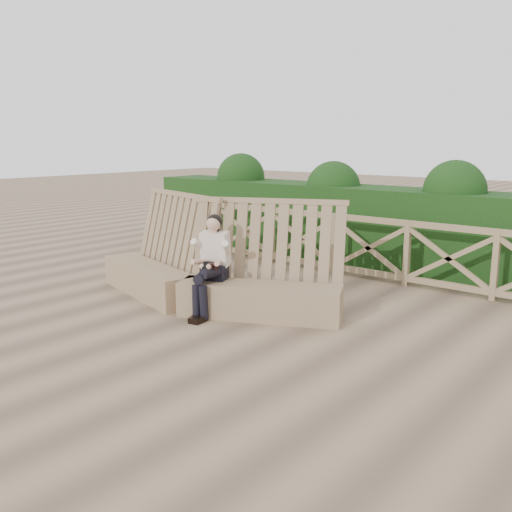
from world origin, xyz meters
The scene contains 5 objects.
ground centered at (0.00, 0.00, 0.00)m, with size 60.00×60.00×0.00m, color brown.
bench centered at (-1.09, 0.53, 0.41)m, with size 4.35×1.66×1.61m.
woman centered at (-0.67, 0.27, 0.76)m, with size 0.52×0.86×1.40m.
guardrail centered at (0.00, 3.50, 0.55)m, with size 10.10×0.09×1.10m.
hedge centered at (0.00, 4.70, 0.75)m, with size 12.00×1.20×1.50m, color black.
Camera 1 is at (4.73, -5.28, 2.42)m, focal length 40.00 mm.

